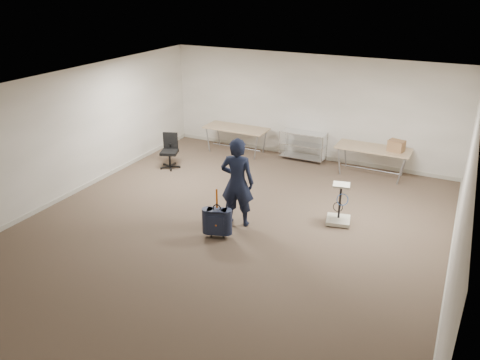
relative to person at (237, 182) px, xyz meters
The scene contains 10 objects.
ground 0.93m from the person, 99.19° to the right, with size 9.00×9.00×0.00m, color #4E3E2F.
room_shell 1.48m from the person, 91.43° to the left, with size 8.00×9.00×9.00m.
folding_table_left 4.24m from the person, 117.14° to the left, with size 1.80×0.75×0.73m.
folding_table_right 4.21m from the person, 63.59° to the left, with size 1.80×0.75×0.73m.
wire_shelf 4.04m from the person, 90.43° to the left, with size 1.22×0.47×0.80m.
person is the anchor object (origin of this frame).
suitcase 0.88m from the person, 98.39° to the right, with size 0.42×0.32×1.01m.
office_chair 3.61m from the person, 146.42° to the left, with size 0.55×0.55×0.90m.
equipment_cart 2.16m from the person, 27.47° to the left, with size 0.55×0.55×0.86m.
cardboard_box 4.46m from the person, 57.41° to the left, with size 0.36×0.27×0.27m, color #8A5D40.
Camera 1 is at (3.79, -7.27, 4.59)m, focal length 35.00 mm.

